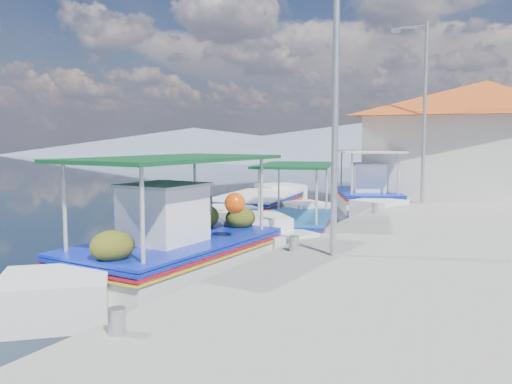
% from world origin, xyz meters
% --- Properties ---
extents(ground, '(160.00, 160.00, 0.00)m').
position_xyz_m(ground, '(0.00, 0.00, 0.00)').
color(ground, black).
rests_on(ground, ground).
extents(quay, '(5.00, 44.00, 0.50)m').
position_xyz_m(quay, '(5.90, 6.00, 0.25)').
color(quay, gray).
rests_on(quay, ground).
extents(bollards, '(0.20, 17.20, 0.30)m').
position_xyz_m(bollards, '(3.80, 5.25, 0.65)').
color(bollards, '#A5A8AD').
rests_on(bollards, quay).
extents(main_caique, '(2.57, 7.88, 2.60)m').
position_xyz_m(main_caique, '(1.79, 0.92, 0.50)').
color(main_caique, white).
rests_on(main_caique, ground).
extents(caique_green_canopy, '(2.78, 5.81, 2.25)m').
position_xyz_m(caique_green_canopy, '(2.37, 5.53, 0.33)').
color(caique_green_canopy, white).
rests_on(caique_green_canopy, ground).
extents(caique_blue_hull, '(2.72, 7.07, 1.27)m').
position_xyz_m(caique_blue_hull, '(-0.13, 8.19, 0.34)').
color(caique_blue_hull, white).
rests_on(caique_blue_hull, ground).
extents(caique_far, '(3.97, 6.45, 2.49)m').
position_xyz_m(caique_far, '(2.33, 12.50, 0.46)').
color(caique_far, white).
rests_on(caique_far, ground).
extents(harbor_building, '(10.49, 10.49, 4.40)m').
position_xyz_m(harbor_building, '(6.20, 15.00, 2.78)').
color(harbor_building, silver).
rests_on(harbor_building, quay).
extents(lamp_post_near, '(1.21, 0.14, 6.00)m').
position_xyz_m(lamp_post_near, '(4.51, 2.00, 3.85)').
color(lamp_post_near, '#A5A8AD').
rests_on(lamp_post_near, quay).
extents(lamp_post_far, '(1.21, 0.14, 6.00)m').
position_xyz_m(lamp_post_far, '(4.51, 11.00, 3.85)').
color(lamp_post_far, '#A5A8AD').
rests_on(lamp_post_far, quay).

